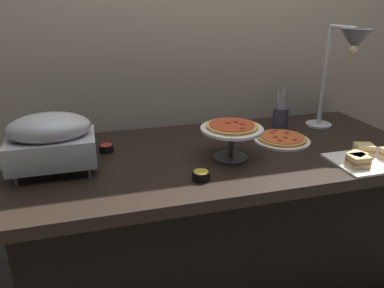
# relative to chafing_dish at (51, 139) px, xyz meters

# --- Properties ---
(ground_plane) EXTENTS (8.00, 8.00, 0.00)m
(ground_plane) POSITION_rel_chafing_dish_xyz_m (0.73, 0.02, -0.90)
(ground_plane) COLOR #4C443D
(back_wall) EXTENTS (4.40, 0.04, 2.40)m
(back_wall) POSITION_rel_chafing_dish_xyz_m (0.73, 0.52, 0.30)
(back_wall) COLOR tan
(back_wall) RESTS_ON ground_plane
(buffet_table) EXTENTS (1.90, 0.84, 0.76)m
(buffet_table) POSITION_rel_chafing_dish_xyz_m (0.73, 0.02, -0.52)
(buffet_table) COLOR black
(buffet_table) RESTS_ON ground_plane
(chafing_dish) EXTENTS (0.34, 0.23, 0.25)m
(chafing_dish) POSITION_rel_chafing_dish_xyz_m (0.00, 0.00, 0.00)
(chafing_dish) COLOR #B7BABF
(chafing_dish) RESTS_ON buffet_table
(heat_lamp) EXTENTS (0.15, 0.34, 0.55)m
(heat_lamp) POSITION_rel_chafing_dish_xyz_m (1.39, 0.07, 0.28)
(heat_lamp) COLOR #B7BABF
(heat_lamp) RESTS_ON buffet_table
(pizza_plate_front) EXTENTS (0.28, 0.28, 0.03)m
(pizza_plate_front) POSITION_rel_chafing_dish_xyz_m (1.06, 0.06, -0.13)
(pizza_plate_front) COLOR white
(pizza_plate_front) RESTS_ON buffet_table
(pizza_plate_center) EXTENTS (0.27, 0.27, 0.16)m
(pizza_plate_center) POSITION_rel_chafing_dish_xyz_m (0.74, -0.06, -0.01)
(pizza_plate_center) COLOR #595B60
(pizza_plate_center) RESTS_ON buffet_table
(sandwich_platter) EXTENTS (0.33, 0.24, 0.06)m
(sandwich_platter) POSITION_rel_chafing_dish_xyz_m (1.30, -0.28, -0.12)
(sandwich_platter) COLOR white
(sandwich_platter) RESTS_ON buffet_table
(sauce_cup_near) EXTENTS (0.07, 0.07, 0.03)m
(sauce_cup_near) POSITION_rel_chafing_dish_xyz_m (0.21, 0.16, -0.12)
(sauce_cup_near) COLOR black
(sauce_cup_near) RESTS_ON buffet_table
(sauce_cup_far) EXTENTS (0.07, 0.07, 0.03)m
(sauce_cup_far) POSITION_rel_chafing_dish_xyz_m (0.55, -0.23, -0.12)
(sauce_cup_far) COLOR black
(sauce_cup_far) RESTS_ON buffet_table
(utensil_holder) EXTENTS (0.08, 0.08, 0.23)m
(utensil_holder) POSITION_rel_chafing_dish_xyz_m (1.17, 0.27, -0.08)
(utensil_holder) COLOR #383347
(utensil_holder) RESTS_ON buffet_table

